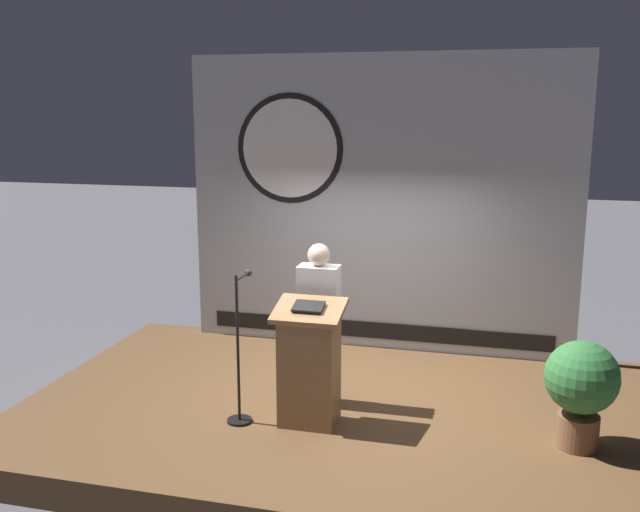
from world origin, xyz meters
TOP-DOWN VIEW (x-y plane):
  - ground_plane at (0.00, 0.00)m, footprint 40.00×40.00m
  - stage_platform at (0.00, 0.00)m, footprint 6.40×4.00m
  - banner_display at (-0.03, 1.85)m, footprint 4.69×0.12m
  - podium at (-0.23, -0.48)m, footprint 0.64×0.50m
  - speaker_person at (-0.27, -0.00)m, footprint 0.40×0.26m
  - microphone_stand at (-0.88, -0.59)m, footprint 0.24×0.48m
  - potted_plant at (2.17, -0.37)m, footprint 0.64×0.64m

SIDE VIEW (x-z plane):
  - ground_plane at x=0.00m, z-range 0.00..0.00m
  - stage_platform at x=0.00m, z-range 0.00..0.30m
  - microphone_stand at x=-0.88m, z-range 0.08..1.51m
  - podium at x=-0.23m, z-range 0.28..1.47m
  - potted_plant at x=2.17m, z-range 0.40..1.37m
  - speaker_person at x=-0.27m, z-range 0.32..1.95m
  - banner_display at x=-0.03m, z-range 0.31..3.85m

